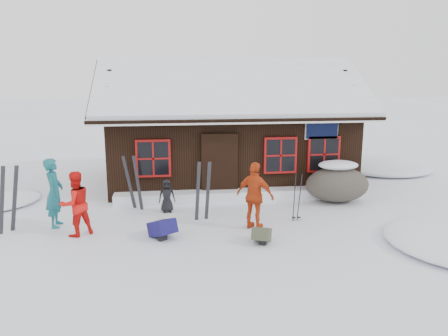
# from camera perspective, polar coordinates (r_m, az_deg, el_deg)

# --- Properties ---
(ground) EXTENTS (120.00, 120.00, 0.00)m
(ground) POSITION_cam_1_polar(r_m,az_deg,el_deg) (11.22, -3.65, -7.74)
(ground) COLOR white
(ground) RESTS_ON ground
(mountain_hut) EXTENTS (8.90, 6.09, 4.42)m
(mountain_hut) POSITION_cam_1_polar(r_m,az_deg,el_deg) (15.82, 0.47, 4.04)
(mountain_hut) COLOR black
(mountain_hut) RESTS_ON ground
(snow_drift) EXTENTS (7.60, 0.60, 0.35)m
(snow_drift) POSITION_cam_1_polar(r_m,az_deg,el_deg) (13.47, 2.07, -3.52)
(snow_drift) COLOR white
(snow_drift) RESTS_ON ground
(snow_mounds) EXTENTS (20.60, 13.20, 0.48)m
(snow_mounds) POSITION_cam_1_polar(r_m,az_deg,el_deg) (13.18, 3.00, -4.68)
(snow_mounds) COLOR white
(snow_mounds) RESTS_ON ground
(skier_teal) EXTENTS (0.44, 0.66, 1.77)m
(skier_teal) POSITION_cam_1_polar(r_m,az_deg,el_deg) (11.83, -21.28, -3.03)
(skier_teal) COLOR #155F67
(skier_teal) RESTS_ON ground
(skier_orange_left) EXTENTS (0.97, 0.93, 1.58)m
(skier_orange_left) POSITION_cam_1_polar(r_m,az_deg,el_deg) (11.02, -18.83, -4.44)
(skier_orange_left) COLOR red
(skier_orange_left) RESTS_ON ground
(skier_orange_right) EXTENTS (1.05, 0.94, 1.71)m
(skier_orange_right) POSITION_cam_1_polar(r_m,az_deg,el_deg) (10.89, 4.08, -3.66)
(skier_orange_right) COLOR #C33D14
(skier_orange_right) RESTS_ON ground
(skier_crouched) EXTENTS (0.48, 0.34, 0.94)m
(skier_crouched) POSITION_cam_1_polar(r_m,az_deg,el_deg) (12.37, -7.47, -3.63)
(skier_crouched) COLOR black
(skier_crouched) RESTS_ON ground
(boulder) EXTENTS (1.93, 1.44, 1.13)m
(boulder) POSITION_cam_1_polar(r_m,az_deg,el_deg) (13.70, 14.58, -1.93)
(boulder) COLOR #514B41
(boulder) RESTS_ON ground
(ski_pair_left) EXTENTS (0.56, 0.29, 1.71)m
(ski_pair_left) POSITION_cam_1_polar(r_m,az_deg,el_deg) (11.92, -26.35, -3.76)
(ski_pair_left) COLOR black
(ski_pair_left) RESTS_ON ground
(ski_pair_mid) EXTENTS (0.57, 0.26, 1.60)m
(ski_pair_mid) POSITION_cam_1_polar(r_m,az_deg,el_deg) (12.78, -11.73, -1.95)
(ski_pair_mid) COLOR black
(ski_pair_mid) RESTS_ON ground
(ski_pair_right) EXTENTS (0.46, 0.08, 1.63)m
(ski_pair_right) POSITION_cam_1_polar(r_m,az_deg,el_deg) (11.58, -2.78, -3.14)
(ski_pair_right) COLOR black
(ski_pair_right) RESTS_ON ground
(ski_poles) EXTENTS (0.23, 0.12, 1.31)m
(ski_poles) POSITION_cam_1_polar(r_m,az_deg,el_deg) (11.68, 9.51, -3.89)
(ski_poles) COLOR black
(ski_poles) RESTS_ON ground
(backpack_blue) EXTENTS (0.73, 0.78, 0.34)m
(backpack_blue) POSITION_cam_1_polar(r_m,az_deg,el_deg) (10.57, -8.04, -8.15)
(backpack_blue) COLOR #171250
(backpack_blue) RESTS_ON ground
(backpack_olive) EXTENTS (0.56, 0.63, 0.28)m
(backpack_olive) POSITION_cam_1_polar(r_m,az_deg,el_deg) (10.22, 4.93, -8.97)
(backpack_olive) COLOR #404430
(backpack_olive) RESTS_ON ground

